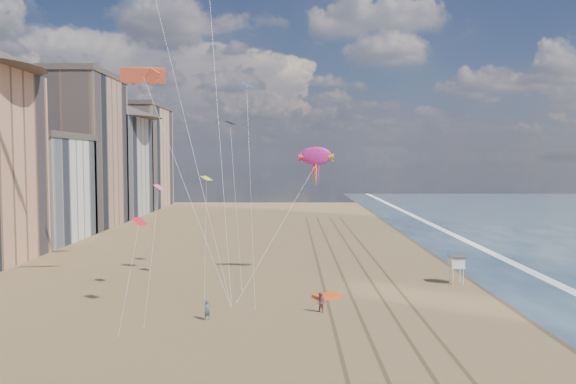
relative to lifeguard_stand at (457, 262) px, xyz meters
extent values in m
plane|color=brown|center=(-12.76, -24.52, -2.24)|extent=(260.00, 260.00, 0.00)
plane|color=#42301E|center=(6.24, 15.48, -2.24)|extent=(260.00, 260.00, 0.00)
plane|color=white|center=(10.44, 15.48, -2.23)|extent=(260.00, 260.00, 0.00)
cube|color=brown|center=(-13.96, 5.48, -2.23)|extent=(0.28, 120.00, 0.01)
cube|color=brown|center=(-11.56, 5.48, -2.23)|extent=(0.28, 120.00, 0.01)
cube|color=brown|center=(-8.76, 5.48, -2.23)|extent=(0.28, 120.00, 0.01)
cube|color=brown|center=(-6.56, 5.48, -2.23)|extent=(0.28, 120.00, 0.01)
cube|color=silver|center=(-57.76, 29.48, 5.76)|extent=(14.00, 18.00, 16.00)
cube|color=#473D38|center=(-57.76, 29.48, 14.26)|extent=(14.28, 18.36, 1.00)
cube|color=tan|center=(-58.76, 47.48, 11.76)|extent=(16.00, 20.00, 28.00)
cube|color=#473D38|center=(-58.76, 47.48, 26.26)|extent=(16.32, 20.40, 1.00)
cube|color=#BCB2A3|center=(-58.26, 67.48, 8.76)|extent=(15.00, 22.00, 22.00)
cone|color=#473D38|center=(-58.26, 67.48, 21.96)|extent=(34.22, 34.22, 4.40)
cube|color=tan|center=(-58.76, 89.48, 10.76)|extent=(16.00, 24.00, 26.00)
cube|color=#473D38|center=(-58.76, 89.48, 24.26)|extent=(16.32, 24.48, 1.00)
cylinder|color=white|center=(-0.54, -0.54, -1.43)|extent=(0.11, 0.11, 1.61)
cylinder|color=white|center=(0.54, -0.54, -1.43)|extent=(0.11, 0.11, 1.61)
cylinder|color=white|center=(-0.54, 0.54, -1.43)|extent=(0.11, 0.11, 1.61)
cylinder|color=white|center=(0.54, 0.54, -1.43)|extent=(0.11, 0.11, 1.61)
cube|color=white|center=(0.00, 0.00, -0.50)|extent=(1.43, 1.43, 0.11)
cube|color=white|center=(0.00, 0.00, 0.04)|extent=(1.34, 1.34, 0.98)
cube|color=#473D38|center=(0.00, 0.00, 0.62)|extent=(1.61, 1.61, 0.09)
cube|color=#FF5015|center=(-13.88, -5.85, -2.10)|extent=(2.95, 2.71, 0.28)
ellipsoid|color=#B91C7D|center=(-14.53, 3.76, 11.11)|extent=(3.91, 0.73, 2.32)
cone|color=red|center=(-15.93, 3.76, 10.93)|extent=(1.05, 0.87, 0.87)
cone|color=yellow|center=(-13.14, 3.76, 10.93)|extent=(1.05, 0.87, 0.87)
cylinder|color=silver|center=(-18.38, -2.01, 4.00)|extent=(0.03, 0.03, 18.65)
imported|color=#4F5565|center=(-24.08, -13.16, -1.44)|extent=(0.69, 0.67, 1.59)
imported|color=#944B52|center=(-14.75, -11.04, -1.37)|extent=(1.07, 1.05, 1.74)
cube|color=#F45936|center=(-31.97, -1.92, 19.07)|extent=(4.41, 1.49, 1.51)
plane|color=black|center=(-24.16, 5.45, 14.82)|extent=(1.71, 1.73, 0.44)
plane|color=#F35E8C|center=(-30.09, -3.75, 8.05)|extent=(1.33, 1.38, 0.52)
plane|color=red|center=(-30.47, -9.55, 5.39)|extent=(1.51, 1.55, 0.66)
plane|color=blue|center=(-21.79, -0.54, 18.32)|extent=(1.87, 1.93, 0.59)
plane|color=#E3F619|center=(-26.29, 1.64, 8.73)|extent=(1.57, 1.59, 0.45)
camera|label=1|loc=(-17.31, -57.94, 10.93)|focal=35.00mm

